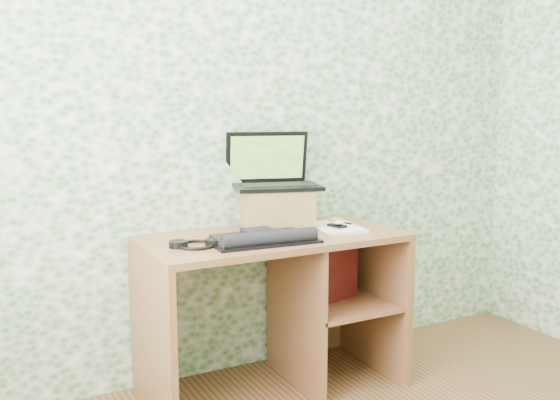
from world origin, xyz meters
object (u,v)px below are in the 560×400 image
desk (284,287)px  laptop (273,175)px  keyboard (264,238)px  notepad (336,227)px  riser (277,208)px

desk → laptop: (0.02, 0.16, 0.53)m
desk → laptop: laptop is taller
keyboard → notepad: (0.45, 0.12, -0.02)m
desk → keyboard: (-0.19, -0.16, 0.29)m
desk → keyboard: bearing=-140.4°
laptop → keyboard: size_ratio=0.99×
desk → notepad: size_ratio=3.98×
laptop → notepad: size_ratio=1.56×
laptop → desk: bearing=-82.3°
riser → laptop: laptop is taller
notepad → laptop: bearing=150.1°
notepad → keyboard: bearing=-156.0°
desk → keyboard: size_ratio=2.53×
riser → notepad: riser is taller
desk → laptop: 0.55m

